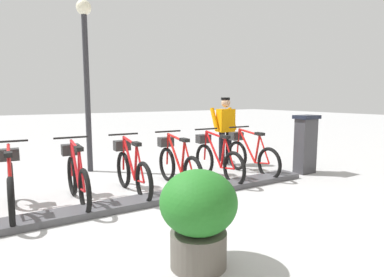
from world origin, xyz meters
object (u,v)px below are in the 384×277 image
bike_docked_5 (11,184)px  bike_docked_3 (131,169)px  bike_docked_0 (250,155)px  bike_docked_2 (177,164)px  lamp_post (86,60)px  worker_near_rack (225,128)px  planter_bush (199,213)px  bike_docked_4 (77,176)px  payment_kiosk (305,143)px  bike_docked_1 (216,159)px

bike_docked_5 → bike_docked_3: bearing=-90.0°
bike_docked_0 → bike_docked_3: (0.00, 2.72, 0.00)m
bike_docked_2 → lamp_post: size_ratio=0.46×
bike_docked_3 → bike_docked_5: (0.00, 1.81, 0.00)m
worker_near_rack → planter_bush: size_ratio=1.71×
bike_docked_3 → bike_docked_4: size_ratio=1.00×
payment_kiosk → bike_docked_4: size_ratio=0.74×
bike_docked_0 → bike_docked_5: size_ratio=1.00×
bike_docked_2 → lamp_post: 3.12m
bike_docked_0 → bike_docked_3: 2.72m
bike_docked_3 → planter_bush: bike_docked_3 is taller
bike_docked_4 → bike_docked_3: bearing=-90.0°
bike_docked_0 → bike_docked_5: same height
lamp_post → bike_docked_3: bearing=-175.4°
bike_docked_5 → lamp_post: bearing=-38.0°
bike_docked_4 → planter_bush: bearing=-167.6°
bike_docked_4 → worker_near_rack: bearing=-73.9°
bike_docked_4 → bike_docked_2: bearing=-90.0°
payment_kiosk → bike_docked_5: (0.57, 5.63, -0.24)m
planter_bush → bike_docked_1: bearing=-39.2°
payment_kiosk → bike_docked_0: 1.26m
bike_docked_2 → bike_docked_4: bearing=90.0°
bike_docked_1 → bike_docked_0: bearing=-90.0°
bike_docked_4 → bike_docked_5: (0.00, 0.91, 0.00)m
bike_docked_1 → bike_docked_5: size_ratio=1.00×
planter_bush → lamp_post: bearing=-1.9°
bike_docked_3 → bike_docked_4: (0.00, 0.91, 0.00)m
payment_kiosk → bike_docked_1: 2.09m
bike_docked_1 → planter_bush: 3.39m
bike_docked_3 → bike_docked_5: 1.81m
bike_docked_1 → bike_docked_4: size_ratio=1.00×
lamp_post → bike_docked_1: bearing=-136.7°
bike_docked_3 → bike_docked_4: same height
bike_docked_0 → bike_docked_2: (0.00, 1.81, 0.00)m
payment_kiosk → bike_docked_3: (0.57, 3.81, -0.24)m
payment_kiosk → bike_docked_2: payment_kiosk is taller
bike_docked_3 → worker_near_rack: bearing=-69.3°
bike_docked_5 → bike_docked_4: bearing=-90.0°
bike_docked_5 → lamp_post: 3.36m
worker_near_rack → bike_docked_2: bearing=118.9°
bike_docked_1 → bike_docked_5: same height
bike_docked_1 → lamp_post: 3.53m
bike_docked_1 → lamp_post: (2.11, 1.98, 2.03)m
bike_docked_2 → bike_docked_3: (0.00, 0.91, 0.00)m
bike_docked_3 → worker_near_rack: 3.12m
lamp_post → bike_docked_0: bearing=-126.1°
payment_kiosk → bike_docked_5: size_ratio=0.74×
bike_docked_4 → lamp_post: lamp_post is taller
bike_docked_1 → bike_docked_2: 0.91m
payment_kiosk → bike_docked_3: 3.86m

